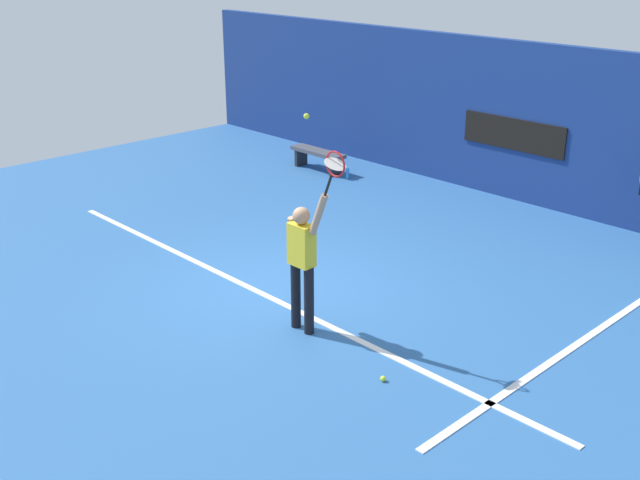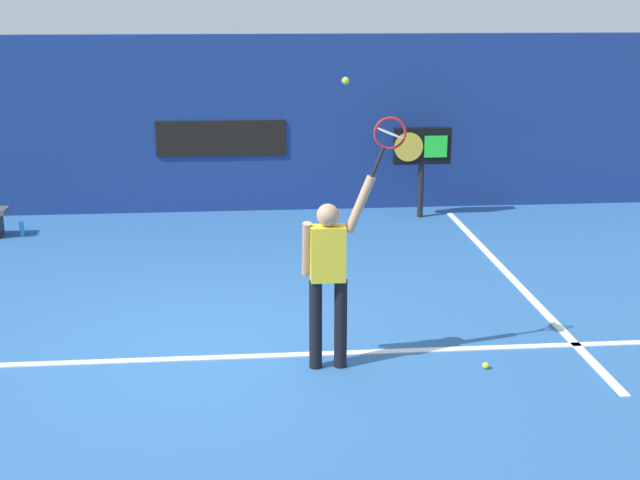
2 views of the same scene
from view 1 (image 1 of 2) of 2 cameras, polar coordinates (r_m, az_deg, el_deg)
ground_plane at (r=11.31m, az=-3.24°, el=-3.59°), size 18.00×18.00×0.00m
back_wall at (r=15.32m, az=14.39°, el=8.45°), size 18.00×0.20×3.01m
sponsor_banner_center at (r=15.27m, az=14.07°, el=7.58°), size 2.20×0.03×0.60m
court_baseline at (r=11.15m, az=-4.31°, el=-3.97°), size 10.00×0.10×0.01m
court_sideline at (r=10.62m, az=19.41°, el=-6.61°), size 0.10×7.00×0.01m
tennis_player at (r=9.73m, az=-1.31°, el=-1.36°), size 0.70×0.31×1.96m
tennis_racket at (r=8.91m, az=1.07°, el=5.44°), size 0.41×0.27×0.62m
tennis_ball at (r=9.04m, az=-1.01°, el=9.13°), size 0.07×0.07×0.07m
court_bench at (r=16.96m, az=-0.15°, el=6.28°), size 1.40×0.36×0.45m
water_bottle at (r=16.41m, az=2.04°, el=4.95°), size 0.07×0.07×0.24m
spare_ball at (r=9.08m, az=4.68°, el=-10.17°), size 0.07×0.07×0.07m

